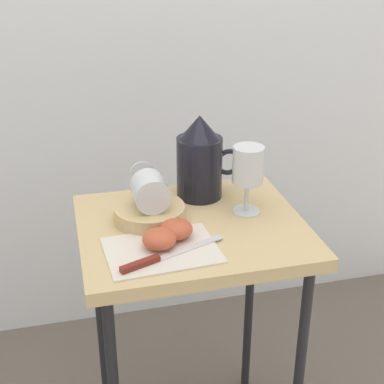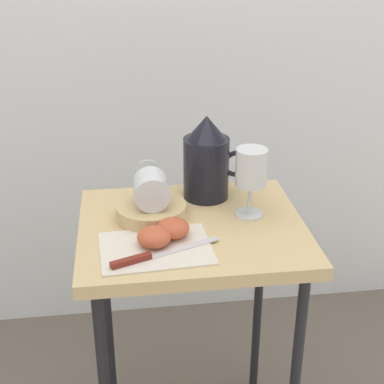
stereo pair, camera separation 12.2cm
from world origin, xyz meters
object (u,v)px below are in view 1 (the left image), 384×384
Objects in this scene: basket_tray at (150,213)px; pitcher at (200,165)px; apple_half_right at (176,229)px; knife at (158,258)px; wine_glass_upright at (248,169)px; wine_glass_tipped_near at (150,191)px; apple_half_left at (159,239)px; table at (192,255)px.

pitcher is (0.14, 0.10, 0.07)m from basket_tray.
apple_half_right is 0.10m from knife.
basket_tray is at bearing 176.34° from wine_glass_upright.
pitcher is 0.14m from wine_glass_upright.
pitcher is at bearing 62.08° from apple_half_right.
apple_half_left is at bearing -91.80° from wine_glass_tipped_near.
table is 9.58× the size of apple_half_right.
basket_tray is 0.18m from knife.
pitcher is 0.27m from apple_half_left.
pitcher is 2.90× the size of apple_half_left.
apple_half_left is 0.31× the size of knife.
wine_glass_tipped_near is 0.63× the size of knife.
table is at bearing -25.78° from basket_tray.
knife is at bearing -103.91° from apple_half_left.
table is 0.19m from knife.
apple_half_right is at bearing -67.95° from wine_glass_tipped_near.
basket_tray is at bearing 89.11° from apple_half_left.
table is 4.26× the size of basket_tray.
wine_glass_tipped_near is at bearing 155.23° from table.
wine_glass_tipped_near is 0.11m from apple_half_right.
pitcher reaches higher than knife.
pitcher reaches higher than wine_glass_tipped_near.
table is at bearing 52.74° from knife.
basket_tray is 2.25× the size of apple_half_right.
wine_glass_tipped_near is at bearing -144.70° from pitcher.
table is 0.23m from wine_glass_upright.
wine_glass_tipped_near is (-0.14, -0.10, -0.01)m from pitcher.
wine_glass_tipped_near is (0.00, -0.00, 0.06)m from basket_tray.
apple_half_left is (-0.00, -0.13, 0.01)m from basket_tray.
basket_tray is at bearing -145.84° from pitcher.
wine_glass_tipped_near is 2.02× the size of apple_half_right.
wine_glass_upright is at bearing -3.66° from basket_tray.
wine_glass_tipped_near is (-0.09, 0.04, 0.15)m from table.
apple_half_right is at bearing -117.92° from pitcher.
table is at bearing -168.35° from wine_glass_upright.
knife is (-0.05, -0.08, -0.02)m from apple_half_right.
basket_tray is at bearing 124.81° from wine_glass_tipped_near.
wine_glass_upright is 0.23m from wine_glass_tipped_near.
apple_half_left is at bearing -136.40° from table.
pitcher reaches higher than basket_tray.
knife is (-0.01, -0.18, -0.01)m from basket_tray.
table is at bearing -111.19° from pitcher.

